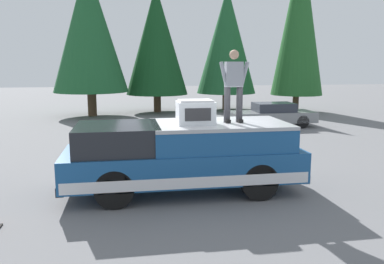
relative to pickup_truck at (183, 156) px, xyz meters
name	(u,v)px	position (x,y,z in m)	size (l,w,h in m)	color
ground_plane	(191,185)	(0.44, -0.25, -0.87)	(90.00, 90.00, 0.00)	slate
pickup_truck	(183,156)	(0.00, 0.00, 0.00)	(2.01, 5.54, 1.65)	navy
compressor_unit	(195,112)	(-0.16, -0.26, 1.05)	(0.65, 0.84, 0.56)	silver
person_on_truck_bed	(234,84)	(-0.03, -1.19, 1.68)	(0.29, 0.72, 1.69)	#333338
parked_car_grey	(272,115)	(9.07, -5.70, -0.29)	(1.64, 4.10, 1.16)	gray
conifer_far_left	(299,19)	(14.59, -9.41, 4.91)	(3.21, 3.21, 10.49)	#4C3826
conifer_left	(227,41)	(16.51, -5.31, 3.65)	(3.87, 3.87, 7.96)	#4C3826
conifer_center_left	(156,41)	(15.89, -0.68, 3.57)	(3.85, 3.85, 7.78)	#4C3826
conifer_center_right	(89,28)	(14.61, 3.25, 4.14)	(4.27, 4.27, 8.64)	#4C3826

